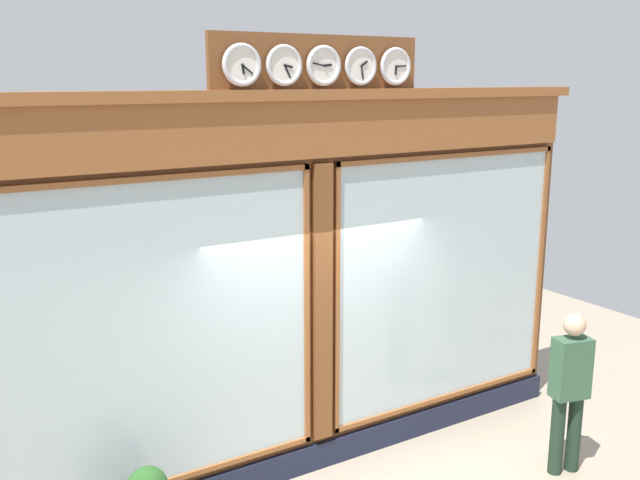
# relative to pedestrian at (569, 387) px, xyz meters

# --- Properties ---
(shop_facade) EXTENTS (6.59, 0.42, 4.32)m
(shop_facade) POSITION_rel_pedestrian_xyz_m (2.06, -1.53, 1.01)
(shop_facade) COLOR brown
(shop_facade) RESTS_ON ground_plane
(pedestrian) EXTENTS (0.40, 0.30, 1.69)m
(pedestrian) POSITION_rel_pedestrian_xyz_m (0.00, 0.00, 0.00)
(pedestrian) COLOR #1C2F21
(pedestrian) RESTS_ON ground_plane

